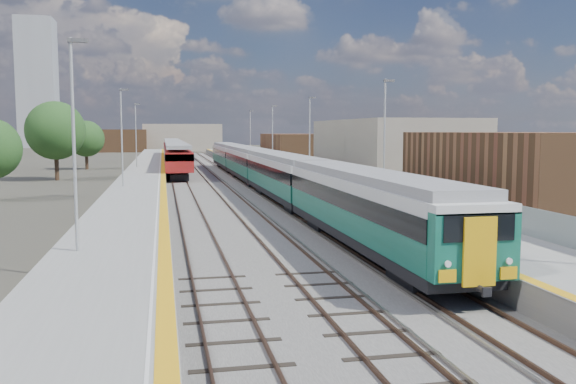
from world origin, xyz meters
name	(u,v)px	position (x,y,z in m)	size (l,w,h in m)	color
ground	(232,181)	(0.00, 50.00, 0.00)	(320.00, 320.00, 0.00)	#47443A
ballast_bed	(209,179)	(-2.25, 52.50, 0.03)	(10.50, 155.00, 0.06)	#565451
tracks	(213,177)	(-1.65, 54.18, 0.11)	(8.96, 160.00, 0.17)	#4C3323
platform_right	(276,173)	(5.28, 52.49, 0.54)	(4.70, 155.00, 8.52)	slate
platform_left	(145,175)	(-9.05, 52.49, 0.52)	(4.30, 155.00, 8.52)	slate
buildings	(115,108)	(-18.12, 138.60, 10.70)	(72.00, 185.50, 40.00)	brown
green_train	(263,167)	(1.50, 38.61, 2.10)	(2.71, 75.48, 2.98)	black
red_train	(174,152)	(-5.50, 76.71, 2.17)	(2.91, 59.03, 3.68)	black
tree_b	(55,131)	(-18.27, 54.10, 5.31)	(6.22, 6.22, 8.42)	#382619
tree_c	(86,139)	(-17.36, 72.71, 4.20)	(4.92, 4.92, 6.67)	#382619
tree_d	(392,144)	(24.15, 65.73, 3.47)	(4.08, 4.08, 5.53)	#382619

